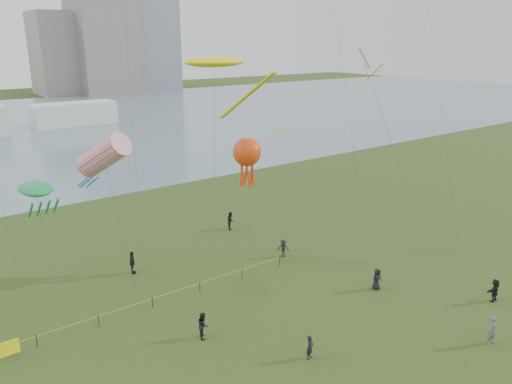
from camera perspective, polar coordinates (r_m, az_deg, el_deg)
ground_plane at (r=33.51m, az=10.80°, el=-17.36°), size 400.00×400.00×0.00m
lake at (r=121.42m, az=-26.56°, el=6.38°), size 400.00×120.00×0.08m
building_mid at (r=192.17m, az=-17.13°, el=16.41°), size 20.00×20.00×38.00m
building_low at (r=193.57m, az=-21.64°, el=14.50°), size 16.00×18.00×28.00m
pavilion_right at (r=122.36m, az=-20.07°, el=8.40°), size 18.00×7.00×5.00m
fence at (r=36.16m, az=-20.83°, el=-14.43°), size 24.07×0.07×1.05m
kite_flyer at (r=36.36m, az=25.43°, el=-14.07°), size 0.72×0.48×1.95m
spectator_a at (r=33.90m, az=-6.05°, el=-14.87°), size 0.99×1.08×1.79m
spectator_b at (r=45.11m, az=3.13°, el=-6.41°), size 1.19×1.18×1.65m
spectator_c at (r=43.13m, az=-13.96°, el=-7.85°), size 0.91×1.24×1.96m
spectator_d at (r=40.59m, az=13.65°, el=-9.63°), size 0.91×0.65×1.75m
spectator_e at (r=41.82m, az=25.62°, el=-10.08°), size 1.68×0.65×1.77m
spectator_f at (r=32.05m, az=6.18°, el=-17.21°), size 0.67×0.57×1.56m
spectator_g at (r=51.38m, az=-2.91°, el=-3.28°), size 1.08×1.14×1.86m
kite_stingray at (r=41.12m, az=-4.65°, el=14.49°), size 7.10×10.11×17.45m
kite_windsock at (r=40.78m, az=-17.02°, el=4.03°), size 4.35×6.54×12.09m
kite_creature at (r=38.14m, az=-23.89°, el=0.30°), size 2.16×7.27×9.15m
kite_octopus at (r=41.23m, az=-1.04°, el=4.52°), size 2.59×4.10×11.07m
kite_delta at (r=35.94m, az=12.77°, el=13.35°), size 2.45×11.76×18.23m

